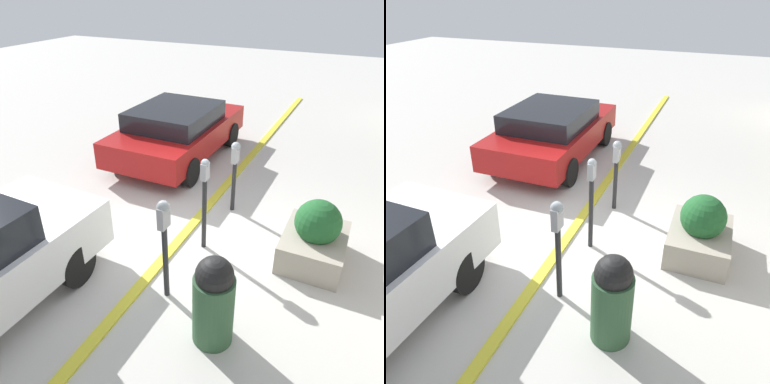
% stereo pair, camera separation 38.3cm
% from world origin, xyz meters
% --- Properties ---
extents(ground_plane, '(40.00, 40.00, 0.00)m').
position_xyz_m(ground_plane, '(0.00, 0.00, 0.00)').
color(ground_plane, beige).
extents(curb_strip, '(19.00, 0.16, 0.04)m').
position_xyz_m(curb_strip, '(0.00, 0.08, 0.02)').
color(curb_strip, gold).
rests_on(curb_strip, ground_plane).
extents(parking_meter_nearest, '(0.19, 0.16, 1.52)m').
position_xyz_m(parking_meter_nearest, '(-1.27, -0.34, 1.03)').
color(parking_meter_nearest, '#232326').
rests_on(parking_meter_nearest, ground_plane).
extents(parking_meter_second, '(0.15, 0.13, 1.58)m').
position_xyz_m(parking_meter_second, '(-0.06, -0.35, 0.99)').
color(parking_meter_second, '#232326').
rests_on(parking_meter_second, ground_plane).
extents(parking_meter_middle, '(0.20, 0.17, 1.38)m').
position_xyz_m(parking_meter_middle, '(1.22, -0.37, 0.95)').
color(parking_meter_middle, '#232326').
rests_on(parking_meter_middle, ground_plane).
extents(planter_box, '(1.21, 0.92, 1.04)m').
position_xyz_m(planter_box, '(0.39, -2.00, 0.41)').
color(planter_box, '#A39989').
rests_on(planter_box, ground_plane).
extents(parked_car_middle, '(3.91, 2.01, 1.30)m').
position_xyz_m(parked_car_middle, '(2.93, 1.70, 0.70)').
color(parked_car_middle, maroon).
rests_on(parked_car_middle, ground_plane).
extents(trash_bin, '(0.49, 0.49, 1.22)m').
position_xyz_m(trash_bin, '(-1.65, -1.19, 0.61)').
color(trash_bin, '#2D5133').
rests_on(trash_bin, ground_plane).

